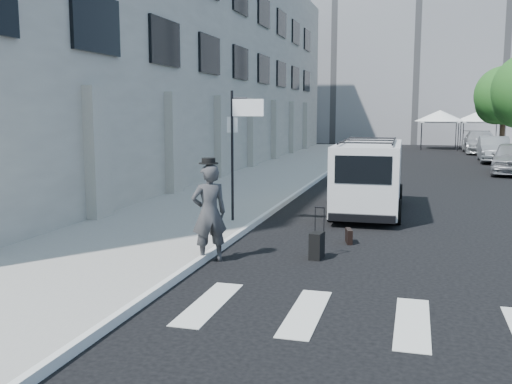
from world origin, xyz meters
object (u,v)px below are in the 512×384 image
Objects in this scene: parked_car_c at (480,142)px; briefcase at (349,236)px; parked_car_b at (494,149)px; businessman at (209,213)px; suitcase at (317,245)px; cargo_van at (369,176)px; parked_car_a at (512,158)px.

briefcase is at bearing -100.76° from parked_car_c.
briefcase is 25.03m from parked_car_b.
businessman reaches higher than suitcase.
briefcase is at bearing -92.13° from cargo_van.
briefcase is 0.08× the size of cargo_van.
suitcase is 6.20m from cargo_van.
briefcase is at bearing 80.51° from suitcase.
parked_car_b is 7.90m from parked_car_c.
parked_car_a is (6.59, 18.93, 0.51)m from suitcase.
parked_car_c is (6.10, 32.17, 0.66)m from briefcase.
cargo_van is 20.68m from parked_car_b.
suitcase is at bearing -102.18° from parked_car_b.
parked_car_a is at bearing -87.91° from parked_car_b.
parked_car_b reaches higher than suitcase.
briefcase is at bearing -101.67° from parked_car_a.
cargo_van reaches higher than businessman.
suitcase is 0.19× the size of parked_car_c.
suitcase is (2.11, 0.82, -0.73)m from businessman.
parked_car_b is 0.83× the size of parked_car_c.
businessman is at bearing -151.01° from briefcase.
businessman is at bearing -106.02° from parked_car_a.
parked_car_b is (0.00, 6.98, -0.02)m from parked_car_a.
parked_car_a is 0.82× the size of parked_car_c.
businessman is at bearing -151.69° from suitcase.
businessman is 35.71m from parked_car_c.
businessman reaches higher than parked_car_c.
suitcase is at bearing -101.06° from parked_car_c.
parked_car_c is (0.00, 7.90, 0.05)m from parked_car_b.
businessman is 1.87× the size of suitcase.
parked_car_c is at bearing 97.76° from parked_car_a.
briefcase is at bearing -172.49° from businessman.
cargo_van is at bearing 74.43° from briefcase.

